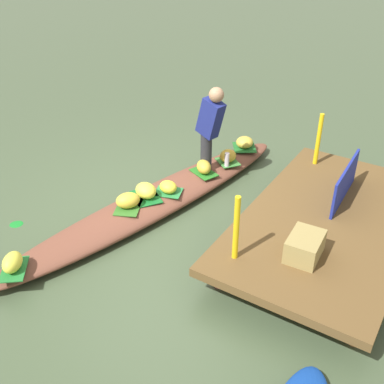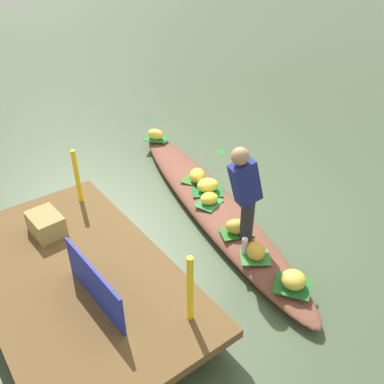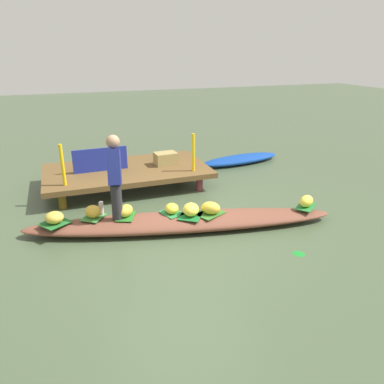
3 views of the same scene
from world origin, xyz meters
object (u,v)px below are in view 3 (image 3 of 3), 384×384
at_px(vendor_boat, 182,222).
at_px(banana_bunch_3, 172,208).
at_px(market_banner, 100,160).
at_px(banana_bunch_1, 306,201).
at_px(vendor_person, 115,173).
at_px(banana_bunch_4, 211,208).
at_px(moored_boat, 240,159).
at_px(banana_bunch_2, 54,218).
at_px(banana_bunch_0, 191,209).
at_px(banana_bunch_5, 125,211).
at_px(water_bottle, 101,208).
at_px(banana_bunch_6, 93,212).
at_px(produce_crate, 166,159).

distance_m(vendor_boat, banana_bunch_3, 0.26).
distance_m(vendor_boat, market_banner, 2.41).
xyz_separation_m(banana_bunch_1, vendor_person, (-2.93, 0.65, 0.61)).
height_order(banana_bunch_4, market_banner, market_banner).
bearing_deg(vendor_boat, vendor_person, 176.25).
bearing_deg(banana_bunch_4, moored_boat, 55.58).
relative_size(banana_bunch_2, market_banner, 0.26).
relative_size(banana_bunch_0, banana_bunch_5, 1.11).
bearing_deg(banana_bunch_5, banana_bunch_2, 173.02).
xyz_separation_m(banana_bunch_0, banana_bunch_4, (0.31, -0.05, -0.00)).
bearing_deg(banana_bunch_3, banana_bunch_5, 169.58).
distance_m(moored_boat, water_bottle, 4.33).
relative_size(banana_bunch_4, banana_bunch_5, 1.09).
bearing_deg(moored_boat, banana_bunch_0, -136.23).
relative_size(banana_bunch_3, banana_bunch_6, 1.01).
distance_m(banana_bunch_2, produce_crate, 2.85).
bearing_deg(banana_bunch_5, vendor_boat, -16.70).
height_order(banana_bunch_2, water_bottle, water_bottle).
relative_size(water_bottle, produce_crate, 0.49).
xyz_separation_m(water_bottle, produce_crate, (1.53, 1.73, 0.18)).
relative_size(banana_bunch_0, banana_bunch_3, 1.24).
bearing_deg(vendor_boat, moored_boat, 61.48).
xyz_separation_m(vendor_boat, banana_bunch_6, (-1.29, 0.38, 0.21)).
xyz_separation_m(vendor_person, market_banner, (-0.00, 1.89, -0.32)).
xyz_separation_m(banana_bunch_3, banana_bunch_5, (-0.70, 0.13, 0.01)).
bearing_deg(banana_bunch_0, produce_crate, 83.69).
xyz_separation_m(banana_bunch_2, water_bottle, (0.69, 0.06, 0.02)).
height_order(banana_bunch_0, banana_bunch_1, banana_bunch_0).
height_order(moored_boat, banana_bunch_4, banana_bunch_4).
height_order(banana_bunch_0, water_bottle, water_bottle).
relative_size(banana_bunch_0, banana_bunch_2, 1.15).
bearing_deg(vendor_boat, banana_bunch_2, -179.03).
distance_m(banana_bunch_4, produce_crate, 2.27).
bearing_deg(banana_bunch_4, banana_bunch_2, 168.14).
height_order(banana_bunch_0, produce_crate, produce_crate).
height_order(moored_boat, banana_bunch_2, banana_bunch_2).
bearing_deg(banana_bunch_6, banana_bunch_4, -15.71).
bearing_deg(water_bottle, banana_bunch_4, -18.71).
height_order(banana_bunch_1, banana_bunch_5, banana_bunch_1).
relative_size(banana_bunch_4, vendor_person, 0.24).
height_order(banana_bunch_2, market_banner, market_banner).
xyz_separation_m(banana_bunch_4, water_bottle, (-1.59, 0.54, 0.01)).
height_order(banana_bunch_4, vendor_person, vendor_person).
distance_m(banana_bunch_0, produce_crate, 2.24).
xyz_separation_m(banana_bunch_0, water_bottle, (-1.28, 0.49, 0.01)).
distance_m(banana_bunch_0, vendor_person, 1.26).
relative_size(banana_bunch_1, banana_bunch_4, 0.96).
bearing_deg(banana_bunch_0, banana_bunch_5, 162.23).
distance_m(banana_bunch_3, vendor_person, 1.03).
height_order(vendor_boat, produce_crate, produce_crate).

